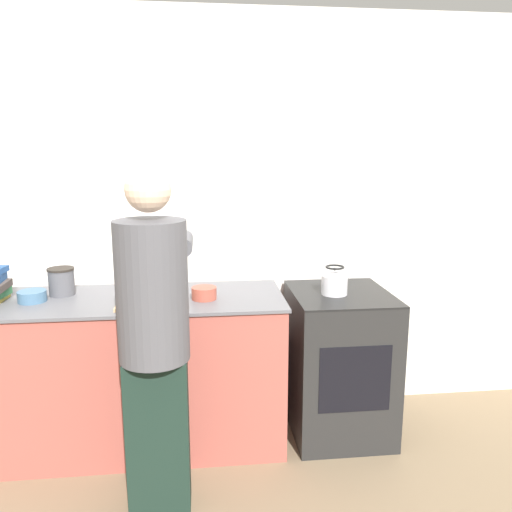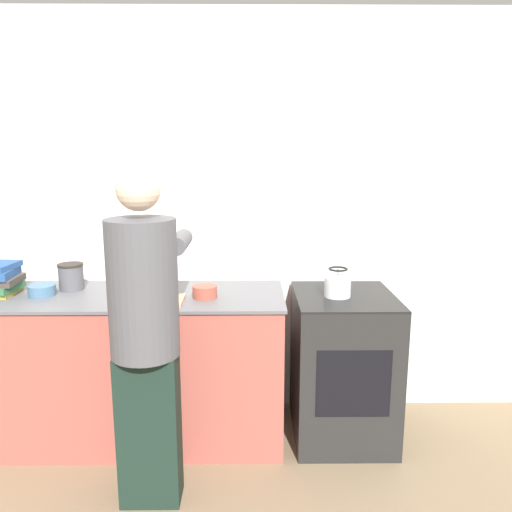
# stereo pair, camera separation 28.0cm
# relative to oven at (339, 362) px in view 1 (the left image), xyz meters

# --- Properties ---
(ground_plane) EXTENTS (12.00, 12.00, 0.00)m
(ground_plane) POSITION_rel_oven_xyz_m (-0.94, -0.33, -0.45)
(ground_plane) COLOR #7A664C
(wall_back) EXTENTS (8.00, 0.05, 2.60)m
(wall_back) POSITION_rel_oven_xyz_m (-0.94, 0.40, 0.85)
(wall_back) COLOR silver
(wall_back) RESTS_ON ground_plane
(counter) EXTENTS (1.82, 0.65, 0.91)m
(counter) POSITION_rel_oven_xyz_m (-1.28, -0.01, 0.01)
(counter) COLOR #9E4C42
(counter) RESTS_ON ground_plane
(oven) EXTENTS (0.59, 0.66, 0.90)m
(oven) POSITION_rel_oven_xyz_m (0.00, 0.00, 0.00)
(oven) COLOR black
(oven) RESTS_ON ground_plane
(person) EXTENTS (0.37, 0.61, 1.67)m
(person) POSITION_rel_oven_xyz_m (-1.06, -0.59, 0.46)
(person) COLOR black
(person) RESTS_ON ground_plane
(cutting_board) EXTENTS (0.36, 0.23, 0.02)m
(cutting_board) POSITION_rel_oven_xyz_m (-1.12, -0.17, 0.47)
(cutting_board) COLOR tan
(cutting_board) RESTS_ON counter
(knife) EXTENTS (0.20, 0.05, 0.01)m
(knife) POSITION_rel_oven_xyz_m (-1.12, -0.17, 0.48)
(knife) COLOR silver
(knife) RESTS_ON cutting_board
(kettle) EXTENTS (0.16, 0.16, 0.17)m
(kettle) POSITION_rel_oven_xyz_m (-0.05, -0.03, 0.52)
(kettle) COLOR silver
(kettle) RESTS_ON oven
(bowl_prep) EXTENTS (0.14, 0.14, 0.07)m
(bowl_prep) POSITION_rel_oven_xyz_m (-0.83, -0.08, 0.49)
(bowl_prep) COLOR #9E4738
(bowl_prep) RESTS_ON counter
(bowl_mixing) EXTENTS (0.16, 0.16, 0.06)m
(bowl_mixing) POSITION_rel_oven_xyz_m (-1.79, -0.02, 0.49)
(bowl_mixing) COLOR #426684
(bowl_mixing) RESTS_ON counter
(canister_jar) EXTENTS (0.15, 0.15, 0.16)m
(canister_jar) POSITION_rel_oven_xyz_m (-1.66, 0.10, 0.54)
(canister_jar) COLOR #4C4C51
(canister_jar) RESTS_ON counter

